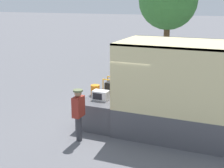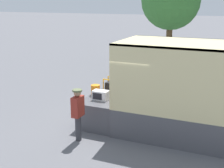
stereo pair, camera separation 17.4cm
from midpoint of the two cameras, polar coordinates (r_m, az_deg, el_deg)
name	(u,v)px [view 2 (the right image)]	position (r m, az deg, el deg)	size (l,w,h in m)	color
ground_plane	(123,124)	(11.21, 2.52, -7.34)	(160.00, 160.00, 0.00)	slate
tailgate_deck	(107,109)	(11.28, -0.55, -4.62)	(1.30, 2.30, 0.95)	#4C4C51
microwave	(101,95)	(10.74, -1.62, -2.06)	(0.54, 0.35, 0.33)	white
portable_generator	(113,87)	(11.52, 0.68, -0.60)	(0.62, 0.46, 0.56)	black
orange_bucket	(95,90)	(11.27, -2.60, -1.11)	(0.32, 0.32, 0.37)	orange
worker_person	(78,110)	(9.67, -5.76, -4.70)	(0.30, 0.44, 1.66)	#38383D
street_tree	(171,1)	(19.24, 10.97, 14.75)	(3.47, 3.47, 5.99)	brown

